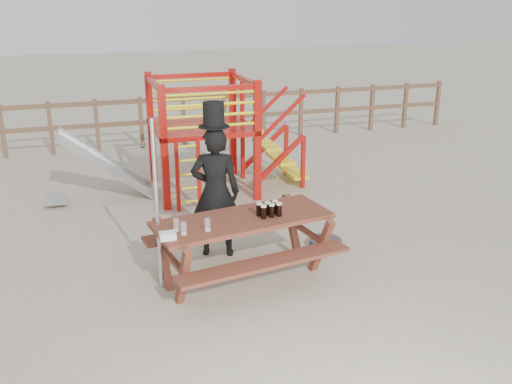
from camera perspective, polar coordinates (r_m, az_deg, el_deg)
name	(u,v)px	position (r m, az deg, el deg)	size (l,w,h in m)	color
ground	(249,279)	(7.39, -0.67, -8.68)	(60.00, 60.00, 0.00)	#B3A38B
back_fence	(162,116)	(13.66, -9.34, 7.55)	(15.09, 0.09, 1.20)	brown
playground_fort	(198,134)	(10.31, -5.86, 5.80)	(4.71, 1.84, 2.10)	#AA100B
picnic_table	(243,241)	(7.16, -1.30, -4.90)	(2.41, 1.85, 0.85)	brown
man_with_hat	(215,189)	(7.73, -4.08, 0.32)	(0.76, 0.62, 2.15)	black
metal_pole	(157,207)	(6.86, -9.89, -1.50)	(0.05, 0.05, 2.14)	#B2B2B7
parasol_base	(326,243)	(8.31, 6.97, -5.08)	(0.47, 0.47, 0.20)	#38383D
paper_bag	(168,236)	(6.50, -8.82, -4.35)	(0.18, 0.14, 0.08)	white
stout_pints	(269,209)	(7.06, 1.34, -1.73)	(0.31, 0.20, 0.17)	black
empty_glasses	(189,227)	(6.64, -6.70, -3.46)	(0.42, 0.19, 0.15)	silver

